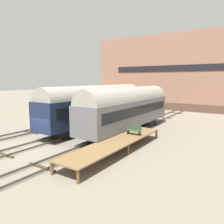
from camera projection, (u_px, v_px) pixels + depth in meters
name	position (u px, v px, depth m)	size (l,w,h in m)	color
ground_plane	(35.00, 146.00, 20.27)	(200.00, 200.00, 0.00)	slate
track_left	(6.00, 137.00, 22.81)	(2.60, 60.00, 0.26)	#4C4742
track_middle	(35.00, 144.00, 20.25)	(2.60, 60.00, 0.26)	#4C4742
track_right	(72.00, 154.00, 17.68)	(2.60, 60.00, 0.26)	#4C4742
train_car_navy	(98.00, 104.00, 27.85)	(3.04, 18.09, 5.40)	black
train_car_grey	(128.00, 107.00, 24.95)	(3.10, 15.84, 5.27)	black
station_platform	(117.00, 142.00, 18.39)	(2.55, 12.43, 0.95)	brown
bench	(134.00, 130.00, 20.50)	(1.40, 0.40, 0.91)	#2D4C33
warehouse_building	(177.00, 73.00, 48.38)	(32.58, 12.55, 15.08)	brown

